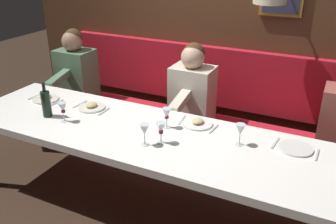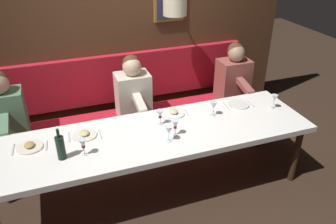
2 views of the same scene
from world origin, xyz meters
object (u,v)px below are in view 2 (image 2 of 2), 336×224
(wine_glass_4, at_px, (160,114))
(wine_bottle, at_px, (61,147))
(dining_table, at_px, (155,138))
(diner_near, at_px, (133,90))
(diner_middle, at_px, (5,109))
(wine_glass_0, at_px, (274,99))
(wine_glass_2, at_px, (214,106))
(wine_glass_1, at_px, (175,125))
(wine_glass_5, at_px, (169,131))
(wine_glass_3, at_px, (83,144))
(diner_nearest, at_px, (234,74))

(wine_glass_4, xyz_separation_m, wine_bottle, (-0.25, 0.99, 0.00))
(dining_table, relative_size, diner_near, 4.03)
(diner_near, relative_size, diner_middle, 1.00)
(dining_table, xyz_separation_m, wine_glass_0, (0.04, -1.40, 0.17))
(dining_table, height_order, wine_glass_2, wine_glass_2)
(diner_middle, bearing_deg, wine_glass_0, -106.77)
(wine_glass_1, xyz_separation_m, wine_glass_4, (0.24, 0.07, 0.00))
(wine_glass_1, bearing_deg, wine_glass_4, 16.60)
(wine_glass_4, bearing_deg, wine_glass_2, -91.83)
(diner_near, bearing_deg, dining_table, 179.33)
(wine_glass_0, relative_size, wine_glass_1, 1.00)
(wine_glass_5, relative_size, wine_bottle, 0.55)
(wine_glass_4, relative_size, wine_glass_5, 1.00)
(wine_glass_3, relative_size, wine_bottle, 0.55)
(diner_near, bearing_deg, wine_glass_0, -121.30)
(wine_glass_2, bearing_deg, dining_table, 99.71)
(wine_glass_1, distance_m, wine_glass_3, 0.88)
(dining_table, xyz_separation_m, wine_glass_2, (0.12, -0.69, 0.17))
(diner_middle, bearing_deg, wine_glass_5, -125.62)
(diner_nearest, xyz_separation_m, diner_near, (0.00, 1.36, 0.00))
(diner_nearest, relative_size, wine_glass_0, 4.82)
(wine_bottle, bearing_deg, wine_glass_3, -94.29)
(diner_near, relative_size, wine_glass_4, 4.82)
(wine_glass_3, distance_m, wine_glass_5, 0.78)
(dining_table, relative_size, wine_glass_3, 19.43)
(wine_glass_5, bearing_deg, dining_table, 24.34)
(diner_nearest, relative_size, wine_glass_5, 4.82)
(diner_near, relative_size, wine_glass_5, 4.82)
(diner_nearest, distance_m, wine_glass_1, 1.55)
(wine_glass_2, bearing_deg, wine_glass_3, 100.14)
(diner_middle, height_order, wine_glass_5, diner_middle)
(dining_table, distance_m, wine_glass_5, 0.26)
(diner_near, height_order, wine_glass_5, diner_near)
(dining_table, xyz_separation_m, wine_glass_5, (-0.18, -0.08, 0.17))
(dining_table, relative_size, wine_bottle, 10.62)
(wine_glass_3, xyz_separation_m, wine_glass_5, (-0.05, -0.78, 0.00))
(diner_nearest, height_order, wine_glass_0, diner_nearest)
(diner_near, bearing_deg, wine_glass_3, 144.90)
(dining_table, bearing_deg, wine_glass_3, 100.55)
(diner_nearest, bearing_deg, diner_near, 90.00)
(diner_nearest, distance_m, diner_near, 1.36)
(wine_glass_4, bearing_deg, diner_near, 7.04)
(dining_table, height_order, diner_middle, diner_middle)
(wine_glass_3, xyz_separation_m, wine_bottle, (0.01, 0.19, 0.00))
(wine_glass_1, bearing_deg, diner_middle, 57.97)
(dining_table, height_order, wine_glass_4, wine_glass_4)
(wine_bottle, bearing_deg, wine_glass_4, -75.63)
(wine_glass_4, bearing_deg, dining_table, 143.42)
(dining_table, xyz_separation_m, wine_bottle, (-0.12, 0.89, 0.17))
(dining_table, bearing_deg, diner_near, -0.67)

